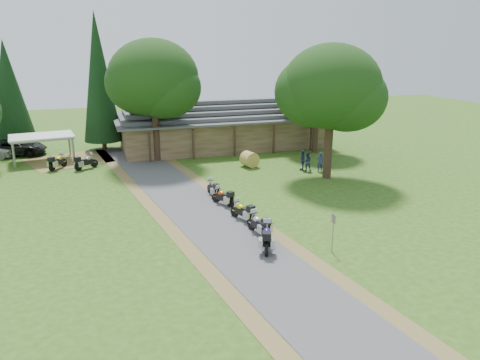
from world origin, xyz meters
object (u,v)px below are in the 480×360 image
object	(u,v)px
lodge	(222,123)
car_dark_suv	(15,143)
motorcycle_row_a	(267,236)
motorcycle_carport_a	(58,161)
motorcycle_carport_b	(86,161)
hay_bale	(250,159)
motorcycle_row_e	(213,188)
carport	(43,148)
motorcycle_row_c	(243,210)
motorcycle_row_b	(259,223)
motorcycle_row_d	(223,196)

from	to	relation	value
lodge	car_dark_suv	size ratio (longest dim) A/B	3.48
motorcycle_row_a	motorcycle_carport_a	bearing A→B (deg)	50.28
motorcycle_carport_a	motorcycle_carport_b	xyz separation A→B (m)	(2.32, -0.77, -0.01)
motorcycle_carport_b	hay_bale	bearing A→B (deg)	-47.41
motorcycle_row_e	motorcycle_carport_a	distance (m)	15.57
carport	car_dark_suv	size ratio (longest dim) A/B	0.89
motorcycle_row_e	hay_bale	distance (m)	8.52
motorcycle_carport_b	motorcycle_row_e	bearing A→B (deg)	-83.39
motorcycle_carport_a	motorcycle_row_e	bearing A→B (deg)	-102.18
carport	motorcycle_row_e	size ratio (longest dim) A/B	3.11
carport	motorcycle_carport_a	world-z (taller)	carport
car_dark_suv	motorcycle_row_e	world-z (taller)	car_dark_suv
motorcycle_row_c	motorcycle_carport_b	distance (m)	18.02
lodge	motorcycle_row_c	world-z (taller)	lodge
motorcycle_row_b	motorcycle_row_c	bearing A→B (deg)	-7.86
motorcycle_row_d	hay_bale	world-z (taller)	hay_bale
lodge	motorcycle_row_e	size ratio (longest dim) A/B	12.16
motorcycle_row_a	motorcycle_row_e	size ratio (longest dim) A/B	1.21
carport	car_dark_suv	world-z (taller)	carport
car_dark_suv	motorcycle_row_c	xyz separation A→B (m)	(15.41, -22.99, -0.54)
motorcycle_row_b	motorcycle_row_d	xyz separation A→B (m)	(-0.52, 5.45, -0.05)
motorcycle_row_e	hay_bale	bearing A→B (deg)	-43.17
motorcycle_row_a	motorcycle_carport_b	size ratio (longest dim) A/B	1.07
lodge	motorcycle_carport_b	distance (m)	14.53
car_dark_suv	motorcycle_carport_b	xyz separation A→B (m)	(6.43, -7.36, -0.50)
motorcycle_row_a	motorcycle_row_d	xyz separation A→B (m)	(-0.27, 7.40, -0.11)
lodge	motorcycle_carport_a	bearing A→B (deg)	-164.98
carport	motorcycle_row_e	bearing A→B (deg)	-58.00
motorcycle_carport_a	motorcycle_row_a	bearing A→B (deg)	-117.66
carport	motorcycle_carport_b	world-z (taller)	carport
motorcycle_row_b	motorcycle_carport_b	distance (m)	20.19
lodge	motorcycle_row_b	size ratio (longest dim) A/B	10.91
carport	motorcycle_row_b	bearing A→B (deg)	-67.61
motorcycle_row_d	motorcycle_carport_b	bearing A→B (deg)	6.97
car_dark_suv	motorcycle_row_a	world-z (taller)	car_dark_suv
motorcycle_carport_b	car_dark_suv	bearing A→B (deg)	98.72
lodge	carport	world-z (taller)	lodge
lodge	motorcycle_row_d	bearing A→B (deg)	-105.59
carport	motorcycle_row_d	bearing A→B (deg)	-61.37
motorcycle_row_c	motorcycle_carport_a	bearing A→B (deg)	10.78
motorcycle_carport_b	lodge	bearing A→B (deg)	-12.05
motorcycle_row_c	motorcycle_row_d	size ratio (longest dim) A/B	1.03
motorcycle_row_b	lodge	bearing A→B (deg)	-22.61
motorcycle_row_a	motorcycle_carport_b	world-z (taller)	motorcycle_row_a
lodge	motorcycle_carport_b	world-z (taller)	lodge
motorcycle_carport_b	hay_bale	world-z (taller)	motorcycle_carport_b
carport	motorcycle_row_d	distance (m)	20.86
carport	motorcycle_row_b	xyz separation A→B (m)	(12.83, -22.28, -0.51)
car_dark_suv	motorcycle_row_c	bearing A→B (deg)	-136.55
motorcycle_row_c	motorcycle_carport_a	xyz separation A→B (m)	(-11.30, 16.39, 0.05)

